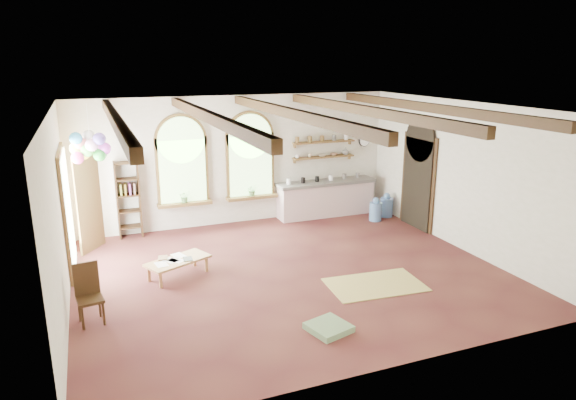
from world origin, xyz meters
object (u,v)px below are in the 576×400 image
kitchen_counter (326,198)px  coffee_table (178,262)px  balloon_cluster (90,147)px  side_chair (91,306)px

kitchen_counter → coffee_table: (-4.36, -2.60, -0.17)m
kitchen_counter → balloon_cluster: size_ratio=2.32×
side_chair → balloon_cluster: 3.64m
side_chair → kitchen_counter: bearing=33.2°
kitchen_counter → side_chair: bearing=-146.8°
coffee_table → balloon_cluster: (-1.35, 1.70, 2.03)m
kitchen_counter → coffee_table: size_ratio=2.02×
coffee_table → side_chair: side_chair is taller
coffee_table → balloon_cluster: balloon_cluster is taller
kitchen_counter → side_chair: 7.12m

